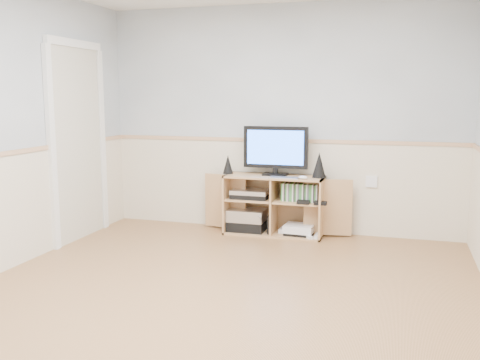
# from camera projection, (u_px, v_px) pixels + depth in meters

# --- Properties ---
(room) EXTENTS (4.04, 4.54, 2.54)m
(room) POSITION_uv_depth(u_px,v_px,m) (212.00, 136.00, 3.93)
(room) COLOR #B07D4E
(room) RESTS_ON ground
(media_cabinet) EXTENTS (1.67, 0.40, 0.65)m
(media_cabinet) POSITION_uv_depth(u_px,v_px,m) (275.00, 204.00, 5.90)
(media_cabinet) COLOR tan
(media_cabinet) RESTS_ON floor
(monitor) EXTENTS (0.71, 0.18, 0.53)m
(monitor) POSITION_uv_depth(u_px,v_px,m) (276.00, 149.00, 5.80)
(monitor) COLOR black
(monitor) RESTS_ON media_cabinet
(speaker_left) EXTENTS (0.11, 0.11, 0.21)m
(speaker_left) POSITION_uv_depth(u_px,v_px,m) (228.00, 164.00, 5.96)
(speaker_left) COLOR black
(speaker_left) RESTS_ON media_cabinet
(speaker_right) EXTENTS (0.15, 0.15, 0.27)m
(speaker_right) POSITION_uv_depth(u_px,v_px,m) (319.00, 165.00, 5.67)
(speaker_right) COLOR black
(speaker_right) RESTS_ON media_cabinet
(keyboard) EXTENTS (0.30, 0.13, 0.01)m
(keyboard) POSITION_uv_depth(u_px,v_px,m) (284.00, 178.00, 5.63)
(keyboard) COLOR silver
(keyboard) RESTS_ON media_cabinet
(mouse) EXTENTS (0.10, 0.07, 0.04)m
(mouse) POSITION_uv_depth(u_px,v_px,m) (303.00, 177.00, 5.57)
(mouse) COLOR white
(mouse) RESTS_ON media_cabinet
(av_components) EXTENTS (0.50, 0.30, 0.47)m
(av_components) POSITION_uv_depth(u_px,v_px,m) (249.00, 213.00, 5.95)
(av_components) COLOR black
(av_components) RESTS_ON media_cabinet
(game_consoles) EXTENTS (0.45, 0.30, 0.11)m
(game_consoles) POSITION_uv_depth(u_px,v_px,m) (298.00, 230.00, 5.80)
(game_consoles) COLOR white
(game_consoles) RESTS_ON media_cabinet
(game_cases) EXTENTS (0.39, 0.13, 0.19)m
(game_cases) POSITION_uv_depth(u_px,v_px,m) (300.00, 192.00, 5.73)
(game_cases) COLOR #3F8C3F
(game_cases) RESTS_ON media_cabinet
(wall_outlet) EXTENTS (0.12, 0.03, 0.12)m
(wall_outlet) POSITION_uv_depth(u_px,v_px,m) (371.00, 182.00, 5.73)
(wall_outlet) COLOR white
(wall_outlet) RESTS_ON wall_back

